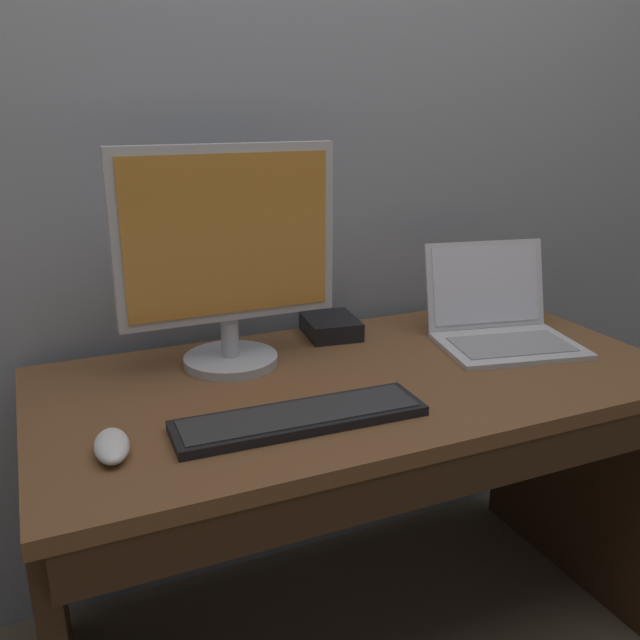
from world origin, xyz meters
TOP-DOWN VIEW (x-y plane):
  - ground_plane at (0.00, 0.00)m, footprint 14.00×14.00m
  - back_wall at (0.00, 0.41)m, footprint 3.82×0.04m
  - desk at (0.00, -0.01)m, footprint 1.40×0.70m
  - laptop_silver at (0.42, 0.06)m, footprint 0.38×0.36m
  - external_monitor at (-0.24, 0.16)m, footprint 0.49×0.22m
  - wired_keyboard at (-0.21, -0.17)m, footprint 0.49×0.15m
  - computer_mouse at (-0.55, -0.15)m, footprint 0.07×0.13m
  - external_drive_box at (0.05, 0.27)m, footprint 0.15×0.17m

SIDE VIEW (x-z plane):
  - ground_plane at x=0.00m, z-range 0.00..0.00m
  - desk at x=0.00m, z-range 0.15..0.87m
  - wired_keyboard at x=-0.21m, z-range 0.72..0.74m
  - computer_mouse at x=-0.55m, z-range 0.72..0.75m
  - external_drive_box at x=0.05m, z-range 0.72..0.77m
  - laptop_silver at x=0.42m, z-range 0.65..0.89m
  - external_monitor at x=-0.24m, z-range 0.73..1.22m
  - back_wall at x=0.00m, z-range 0.00..2.87m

